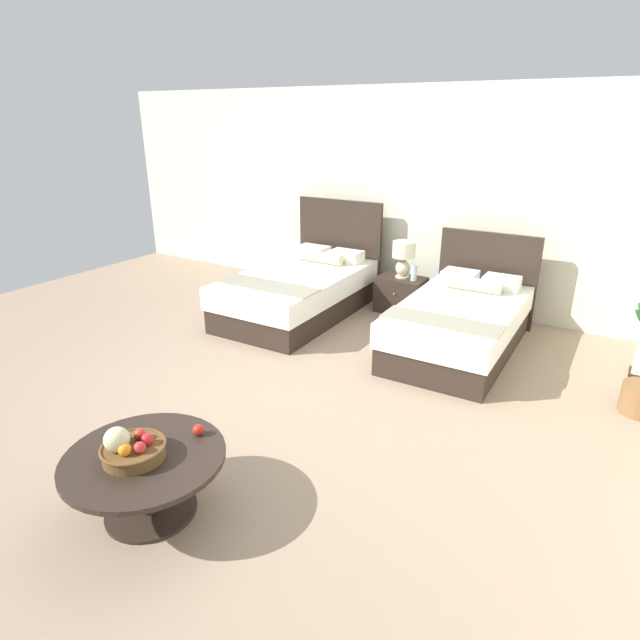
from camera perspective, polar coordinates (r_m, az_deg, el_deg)
ground_plane at (r=4.91m, az=-3.76°, el=-7.88°), size 10.18×9.79×0.02m
wall_back at (r=7.10m, az=10.99°, el=12.71°), size 10.18×0.12×2.74m
bed_near_window at (r=6.69m, az=-2.08°, el=3.31°), size 1.28×2.22×1.31m
bed_near_corner at (r=5.85m, az=14.95°, el=-0.25°), size 1.18×2.06×1.11m
nightstand at (r=6.86m, az=8.70°, el=2.73°), size 0.59×0.43×0.45m
table_lamp at (r=6.74m, az=9.00°, el=6.88°), size 0.29×0.29×0.46m
vase at (r=6.67m, az=10.10°, el=5.04°), size 0.07×0.07×0.20m
coffee_table at (r=3.58m, az=-18.26°, el=-15.17°), size 1.00×1.00×0.43m
fruit_bowl at (r=3.47m, az=-19.71°, el=-12.85°), size 0.39×0.39×0.22m
loose_apple at (r=3.60m, az=-12.98°, el=-11.47°), size 0.07×0.07×0.07m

